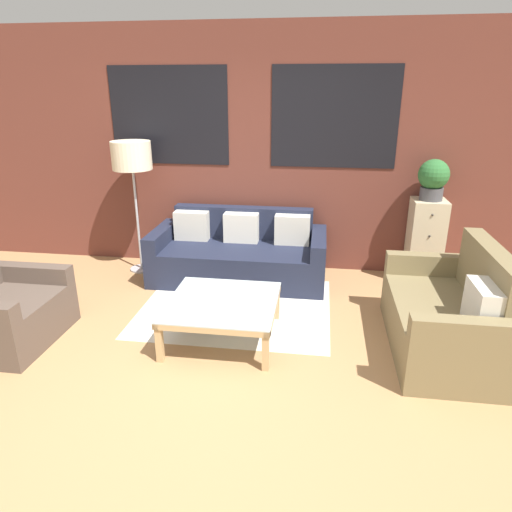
{
  "coord_description": "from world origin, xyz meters",
  "views": [
    {
      "loc": [
        0.84,
        -2.94,
        2.11
      ],
      "look_at": [
        0.24,
        1.23,
        0.55
      ],
      "focal_mm": 32.0,
      "sensor_mm": 36.0,
      "label": 1
    }
  ],
  "objects_px": {
    "drawer_cabinet": "(425,241)",
    "potted_plant": "(433,178)",
    "armchair_corner": "(3,311)",
    "settee_vintage": "(449,317)",
    "coffee_table": "(223,306)",
    "couch_dark": "(239,255)",
    "floor_lamp": "(132,159)"
  },
  "relations": [
    {
      "from": "armchair_corner",
      "to": "coffee_table",
      "type": "distance_m",
      "value": 1.92
    },
    {
      "from": "potted_plant",
      "to": "settee_vintage",
      "type": "bearing_deg",
      "value": -93.05
    },
    {
      "from": "couch_dark",
      "to": "settee_vintage",
      "type": "bearing_deg",
      "value": -32.82
    },
    {
      "from": "couch_dark",
      "to": "drawer_cabinet",
      "type": "relative_size",
      "value": 2.07
    },
    {
      "from": "couch_dark",
      "to": "floor_lamp",
      "type": "height_order",
      "value": "floor_lamp"
    },
    {
      "from": "couch_dark",
      "to": "coffee_table",
      "type": "xyz_separation_m",
      "value": [
        0.1,
        -1.39,
        0.03
      ]
    },
    {
      "from": "couch_dark",
      "to": "potted_plant",
      "type": "distance_m",
      "value": 2.3
    },
    {
      "from": "coffee_table",
      "to": "floor_lamp",
      "type": "relative_size",
      "value": 0.61
    },
    {
      "from": "settee_vintage",
      "to": "coffee_table",
      "type": "relative_size",
      "value": 1.55
    },
    {
      "from": "settee_vintage",
      "to": "drawer_cabinet",
      "type": "distance_m",
      "value": 1.54
    },
    {
      "from": "armchair_corner",
      "to": "coffee_table",
      "type": "height_order",
      "value": "armchair_corner"
    },
    {
      "from": "armchair_corner",
      "to": "floor_lamp",
      "type": "xyz_separation_m",
      "value": [
        0.56,
        1.76,
        1.07
      ]
    },
    {
      "from": "coffee_table",
      "to": "potted_plant",
      "type": "height_order",
      "value": "potted_plant"
    },
    {
      "from": "armchair_corner",
      "to": "potted_plant",
      "type": "xyz_separation_m",
      "value": [
        3.89,
        1.91,
        0.92
      ]
    },
    {
      "from": "coffee_table",
      "to": "potted_plant",
      "type": "distance_m",
      "value": 2.71
    },
    {
      "from": "armchair_corner",
      "to": "settee_vintage",
      "type": "bearing_deg",
      "value": 5.79
    },
    {
      "from": "potted_plant",
      "to": "drawer_cabinet",
      "type": "bearing_deg",
      "value": -90.0
    },
    {
      "from": "floor_lamp",
      "to": "drawer_cabinet",
      "type": "bearing_deg",
      "value": 2.51
    },
    {
      "from": "couch_dark",
      "to": "drawer_cabinet",
      "type": "distance_m",
      "value": 2.12
    },
    {
      "from": "floor_lamp",
      "to": "couch_dark",
      "type": "bearing_deg",
      "value": -3.61
    },
    {
      "from": "couch_dark",
      "to": "potted_plant",
      "type": "xyz_separation_m",
      "value": [
        2.1,
        0.22,
        0.91
      ]
    },
    {
      "from": "armchair_corner",
      "to": "couch_dark",
      "type": "bearing_deg",
      "value": 43.16
    },
    {
      "from": "coffee_table",
      "to": "couch_dark",
      "type": "bearing_deg",
      "value": 94.09
    },
    {
      "from": "coffee_table",
      "to": "potted_plant",
      "type": "bearing_deg",
      "value": 38.9
    },
    {
      "from": "settee_vintage",
      "to": "floor_lamp",
      "type": "height_order",
      "value": "floor_lamp"
    },
    {
      "from": "armchair_corner",
      "to": "potted_plant",
      "type": "distance_m",
      "value": 4.43
    },
    {
      "from": "coffee_table",
      "to": "drawer_cabinet",
      "type": "height_order",
      "value": "drawer_cabinet"
    },
    {
      "from": "settee_vintage",
      "to": "potted_plant",
      "type": "bearing_deg",
      "value": 86.95
    },
    {
      "from": "couch_dark",
      "to": "floor_lamp",
      "type": "distance_m",
      "value": 1.63
    },
    {
      "from": "floor_lamp",
      "to": "potted_plant",
      "type": "xyz_separation_m",
      "value": [
        3.34,
        0.15,
        -0.15
      ]
    },
    {
      "from": "drawer_cabinet",
      "to": "potted_plant",
      "type": "bearing_deg",
      "value": 90.0
    },
    {
      "from": "drawer_cabinet",
      "to": "couch_dark",
      "type": "bearing_deg",
      "value": -173.89
    }
  ]
}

